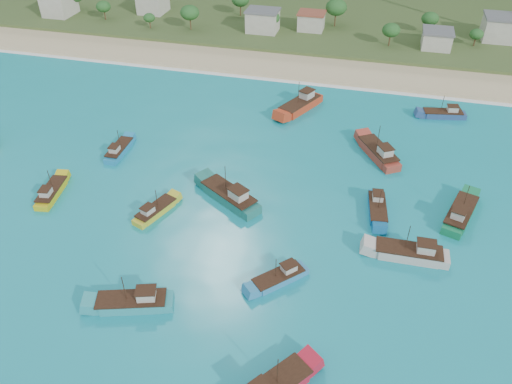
% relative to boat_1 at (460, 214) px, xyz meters
% --- Properties ---
extents(ground, '(600.00, 600.00, 0.00)m').
position_rel_boat_1_xyz_m(ground, '(-28.50, -23.15, -0.82)').
color(ground, '#0D8390').
rests_on(ground, ground).
extents(beach, '(400.00, 18.00, 1.20)m').
position_rel_boat_1_xyz_m(beach, '(-28.50, 55.85, -0.82)').
color(beach, beige).
rests_on(beach, ground).
extents(land, '(400.00, 110.00, 2.40)m').
position_rel_boat_1_xyz_m(land, '(-28.50, 116.85, -0.82)').
color(land, '#385123').
rests_on(land, ground).
extents(surf_line, '(400.00, 2.50, 0.08)m').
position_rel_boat_1_xyz_m(surf_line, '(-28.50, 46.35, -0.82)').
color(surf_line, white).
rests_on(surf_line, ground).
extents(village, '(216.43, 23.02, 7.49)m').
position_rel_boat_1_xyz_m(village, '(-19.33, 80.72, 3.85)').
color(village, beige).
rests_on(village, ground).
extents(vegetation, '(276.96, 25.68, 8.55)m').
position_rel_boat_1_xyz_m(vegetation, '(-40.23, 80.30, 4.24)').
color(vegetation, '#235623').
rests_on(vegetation, ground).
extents(boat_1, '(6.78, 11.74, 6.66)m').
position_rel_boat_1_xyz_m(boat_1, '(0.00, 0.00, 0.00)').
color(boat_1, '#117445').
rests_on(boat_1, ground).
extents(boat_5, '(11.12, 6.19, 6.30)m').
position_rel_boat_1_xyz_m(boat_5, '(-45.03, -30.97, -0.07)').
color(boat_5, teal).
rests_on(boat_5, ground).
extents(boat_7, '(9.06, 13.19, 7.58)m').
position_rel_boat_1_xyz_m(boat_7, '(-32.95, 31.94, 0.17)').
color(boat_7, '#BE391C').
rests_on(boat_7, ground).
extents(boat_9, '(2.85, 8.93, 5.24)m').
position_rel_boat_1_xyz_m(boat_9, '(-64.98, 4.59, -0.26)').
color(boat_9, '#1A7FB4').
rests_on(boat_9, ground).
extents(boat_12, '(9.87, 4.48, 5.62)m').
position_rel_boat_1_xyz_m(boat_12, '(-1.10, 36.21, -0.19)').
color(boat_12, navy).
rests_on(boat_12, ground).
extents(boat_13, '(9.19, 11.80, 6.94)m').
position_rel_boat_1_xyz_m(boat_13, '(-14.39, 15.96, 0.05)').
color(boat_13, '#9D3829').
rests_on(boat_13, ground).
extents(boat_16, '(3.81, 9.51, 5.47)m').
position_rel_boat_1_xyz_m(boat_16, '(-13.58, -1.63, -0.22)').
color(boat_16, '#0F5E99').
rests_on(boat_16, ground).
extents(boat_18, '(12.46, 9.74, 7.34)m').
position_rel_boat_1_xyz_m(boat_18, '(-38.93, -4.96, 0.12)').
color(boat_18, '#1E675E').
rests_on(boat_18, ground).
extents(boat_20, '(4.07, 9.35, 5.35)m').
position_rel_boat_1_xyz_m(boat_20, '(-70.25, -11.23, -0.24)').
color(boat_20, gold).
rests_on(boat_20, ground).
extents(boat_22, '(11.32, 3.57, 6.64)m').
position_rel_boat_1_xyz_m(boat_22, '(-8.13, -11.69, -0.00)').
color(boat_22, beige).
rests_on(boat_22, ground).
extents(boat_23, '(5.40, 8.92, 5.07)m').
position_rel_boat_1_xyz_m(boat_23, '(-50.22, -11.48, -0.29)').
color(boat_23, gold).
rests_on(boat_23, ground).
extents(boat_25, '(7.99, 8.07, 5.18)m').
position_rel_boat_1_xyz_m(boat_25, '(-26.51, -21.35, -0.27)').
color(boat_25, teal).
rests_on(boat_25, ground).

